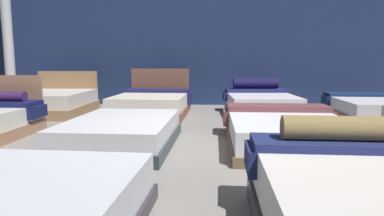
{
  "coord_description": "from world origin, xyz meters",
  "views": [
    {
      "loc": [
        0.08,
        -4.13,
        1.15
      ],
      "look_at": [
        -0.2,
        0.65,
        0.5
      ],
      "focal_mm": 30.69,
      "sensor_mm": 36.0,
      "label": 1
    }
  ],
  "objects_px": {
    "bed_8": "(52,102)",
    "bed_9": "(152,104)",
    "bed_11": "(370,107)",
    "bed_5": "(122,132)",
    "bed_6": "(286,131)",
    "support_pillar": "(8,41)",
    "bed_10": "(260,104)"
  },
  "relations": [
    {
      "from": "bed_6",
      "to": "bed_8",
      "type": "height_order",
      "value": "bed_8"
    },
    {
      "from": "bed_5",
      "to": "bed_10",
      "type": "bearing_deg",
      "value": 52.49
    },
    {
      "from": "bed_8",
      "to": "support_pillar",
      "type": "xyz_separation_m",
      "value": [
        -1.7,
        1.21,
        1.49
      ]
    },
    {
      "from": "bed_11",
      "to": "bed_8",
      "type": "bearing_deg",
      "value": -178.09
    },
    {
      "from": "bed_6",
      "to": "bed_10",
      "type": "xyz_separation_m",
      "value": [
        0.04,
        2.77,
        0.05
      ]
    },
    {
      "from": "bed_6",
      "to": "bed_8",
      "type": "bearing_deg",
      "value": 150.59
    },
    {
      "from": "bed_11",
      "to": "support_pillar",
      "type": "height_order",
      "value": "support_pillar"
    },
    {
      "from": "bed_9",
      "to": "bed_10",
      "type": "relative_size",
      "value": 1.09
    },
    {
      "from": "support_pillar",
      "to": "bed_11",
      "type": "bearing_deg",
      "value": -7.84
    },
    {
      "from": "bed_6",
      "to": "bed_11",
      "type": "distance_m",
      "value": 3.65
    },
    {
      "from": "bed_8",
      "to": "bed_9",
      "type": "distance_m",
      "value": 2.36
    },
    {
      "from": "bed_5",
      "to": "bed_6",
      "type": "relative_size",
      "value": 0.98
    },
    {
      "from": "support_pillar",
      "to": "bed_10",
      "type": "bearing_deg",
      "value": -10.34
    },
    {
      "from": "bed_5",
      "to": "support_pillar",
      "type": "xyz_separation_m",
      "value": [
        -4.14,
        4.1,
        1.56
      ]
    },
    {
      "from": "bed_9",
      "to": "bed_8",
      "type": "bearing_deg",
      "value": -179.04
    },
    {
      "from": "bed_6",
      "to": "bed_10",
      "type": "distance_m",
      "value": 2.77
    },
    {
      "from": "bed_10",
      "to": "bed_11",
      "type": "distance_m",
      "value": 2.37
    },
    {
      "from": "bed_6",
      "to": "bed_10",
      "type": "height_order",
      "value": "bed_10"
    },
    {
      "from": "bed_10",
      "to": "bed_11",
      "type": "bearing_deg",
      "value": -3.39
    },
    {
      "from": "bed_10",
      "to": "bed_9",
      "type": "bearing_deg",
      "value": 178.81
    },
    {
      "from": "bed_11",
      "to": "support_pillar",
      "type": "relative_size",
      "value": 0.62
    },
    {
      "from": "bed_9",
      "to": "bed_10",
      "type": "height_order",
      "value": "bed_9"
    },
    {
      "from": "bed_10",
      "to": "bed_11",
      "type": "height_order",
      "value": "bed_10"
    },
    {
      "from": "bed_10",
      "to": "bed_8",
      "type": "bearing_deg",
      "value": 177.8
    },
    {
      "from": "bed_9",
      "to": "support_pillar",
      "type": "relative_size",
      "value": 0.62
    },
    {
      "from": "bed_5",
      "to": "bed_6",
      "type": "height_order",
      "value": "bed_6"
    },
    {
      "from": "bed_8",
      "to": "bed_11",
      "type": "relative_size",
      "value": 0.98
    },
    {
      "from": "bed_5",
      "to": "bed_6",
      "type": "distance_m",
      "value": 2.31
    },
    {
      "from": "bed_5",
      "to": "support_pillar",
      "type": "bearing_deg",
      "value": 136.74
    },
    {
      "from": "bed_10",
      "to": "bed_11",
      "type": "relative_size",
      "value": 0.92
    },
    {
      "from": "bed_5",
      "to": "bed_6",
      "type": "bearing_deg",
      "value": 5.03
    },
    {
      "from": "bed_8",
      "to": "bed_9",
      "type": "height_order",
      "value": "bed_9"
    }
  ]
}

